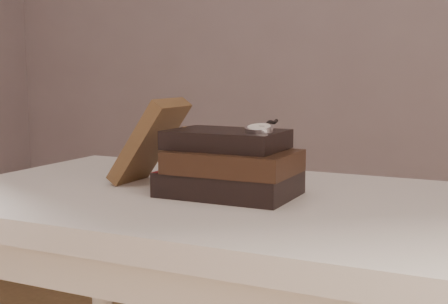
% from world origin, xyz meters
% --- Properties ---
extents(table, '(1.00, 0.60, 0.75)m').
position_xyz_m(table, '(0.00, 0.35, 0.66)').
color(table, beige).
rests_on(table, ground).
extents(book_stack, '(0.23, 0.16, 0.11)m').
position_xyz_m(book_stack, '(0.02, 0.35, 0.80)').
color(book_stack, black).
rests_on(book_stack, table).
extents(journal, '(0.13, 0.11, 0.16)m').
position_xyz_m(journal, '(-0.16, 0.38, 0.83)').
color(journal, '#402A18').
rests_on(journal, table).
extents(pocket_watch, '(0.05, 0.15, 0.02)m').
position_xyz_m(pocket_watch, '(0.08, 0.34, 0.87)').
color(pocket_watch, silver).
rests_on(pocket_watch, book_stack).
extents(eyeglasses, '(0.09, 0.11, 0.05)m').
position_xyz_m(eyeglasses, '(-0.06, 0.42, 0.81)').
color(eyeglasses, silver).
rests_on(eyeglasses, book_stack).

